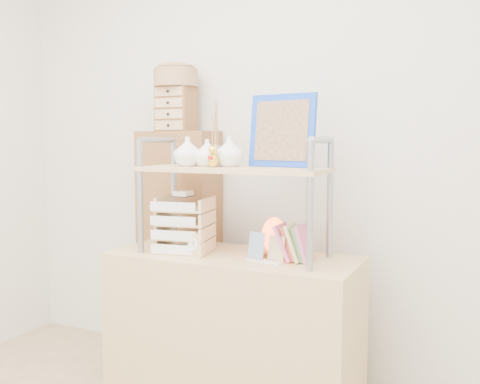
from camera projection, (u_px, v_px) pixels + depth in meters
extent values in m
cube|color=silver|center=(273.00, 140.00, 2.96)|extent=(3.40, 0.02, 2.60)
cube|color=tan|center=(233.00, 330.00, 2.60)|extent=(1.20, 0.50, 0.75)
cube|color=brown|center=(180.00, 247.00, 3.13)|extent=(0.45, 0.25, 1.35)
cylinder|color=gray|center=(140.00, 197.00, 2.59)|extent=(0.03, 0.03, 0.55)
cylinder|color=gray|center=(174.00, 191.00, 2.86)|extent=(0.03, 0.03, 0.55)
cylinder|color=gray|center=(157.00, 140.00, 2.70)|extent=(0.03, 0.30, 0.03)
cylinder|color=gray|center=(310.00, 206.00, 2.22)|extent=(0.03, 0.03, 0.55)
cylinder|color=gray|center=(330.00, 199.00, 2.49)|extent=(0.03, 0.03, 0.55)
cylinder|color=gray|center=(322.00, 140.00, 2.33)|extent=(0.03, 0.30, 0.03)
cube|color=tan|center=(233.00, 169.00, 2.53)|extent=(0.90, 0.34, 0.02)
imported|color=white|center=(188.00, 151.00, 2.60)|extent=(0.14, 0.14, 0.14)
imported|color=white|center=(207.00, 153.00, 2.58)|extent=(0.13, 0.13, 0.13)
imported|color=white|center=(229.00, 152.00, 2.55)|extent=(0.14, 0.14, 0.15)
cylinder|color=#224D96|center=(215.00, 155.00, 2.70)|extent=(0.07, 0.07, 0.10)
cube|color=blue|center=(282.00, 131.00, 2.51)|extent=(0.35, 0.11, 0.34)
cube|color=#523525|center=(281.00, 131.00, 2.50)|extent=(0.28, 0.08, 0.28)
cube|color=#CE5A8C|center=(305.00, 244.00, 2.40)|extent=(0.06, 0.12, 0.17)
cube|color=#54A956|center=(301.00, 242.00, 2.43)|extent=(0.07, 0.12, 0.17)
cube|color=#D2B87E|center=(295.00, 243.00, 2.42)|extent=(0.07, 0.13, 0.16)
cube|color=#D15331|center=(292.00, 242.00, 2.45)|extent=(0.08, 0.14, 0.16)
cube|color=#CE5A8C|center=(286.00, 242.00, 2.44)|extent=(0.08, 0.14, 0.16)
cube|color=tan|center=(186.00, 250.00, 2.65)|extent=(0.29, 0.27, 0.01)
cube|color=white|center=(173.00, 250.00, 2.55)|extent=(0.23, 0.05, 0.04)
cube|color=tan|center=(186.00, 236.00, 2.65)|extent=(0.29, 0.27, 0.01)
cube|color=white|center=(173.00, 235.00, 2.54)|extent=(0.23, 0.05, 0.04)
cube|color=tan|center=(185.00, 223.00, 2.64)|extent=(0.29, 0.27, 0.01)
cube|color=white|center=(173.00, 221.00, 2.53)|extent=(0.23, 0.05, 0.04)
cube|color=tan|center=(185.00, 209.00, 2.63)|extent=(0.29, 0.27, 0.01)
cube|color=white|center=(173.00, 207.00, 2.53)|extent=(0.23, 0.05, 0.04)
cube|color=beige|center=(183.00, 194.00, 2.61)|extent=(0.08, 0.08, 0.03)
cylinder|color=brown|center=(274.00, 254.00, 2.52)|extent=(0.11, 0.11, 0.02)
ellipsoid|color=#FC4C1E|center=(274.00, 235.00, 2.51)|extent=(0.12, 0.12, 0.17)
cube|color=tan|center=(196.00, 245.00, 2.53)|extent=(0.09, 0.05, 0.11)
cylinder|color=white|center=(194.00, 244.00, 2.51)|extent=(0.06, 0.02, 0.06)
cube|color=white|center=(265.00, 261.00, 2.42)|extent=(0.19, 0.09, 0.01)
cube|color=#1E498A|center=(256.00, 245.00, 2.44)|extent=(0.09, 0.04, 0.12)
cube|color=#A4845D|center=(276.00, 248.00, 2.41)|extent=(0.09, 0.04, 0.11)
cube|color=brown|center=(176.00, 109.00, 3.04)|extent=(0.20, 0.15, 0.25)
cube|color=tan|center=(169.00, 125.00, 2.98)|extent=(0.18, 0.01, 0.05)
cube|color=tan|center=(169.00, 114.00, 2.97)|extent=(0.18, 0.01, 0.05)
cube|color=tan|center=(169.00, 103.00, 2.97)|extent=(0.18, 0.01, 0.05)
cube|color=tan|center=(168.00, 91.00, 2.96)|extent=(0.18, 0.01, 0.05)
cylinder|color=brown|center=(176.00, 78.00, 3.02)|extent=(0.25, 0.25, 0.10)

